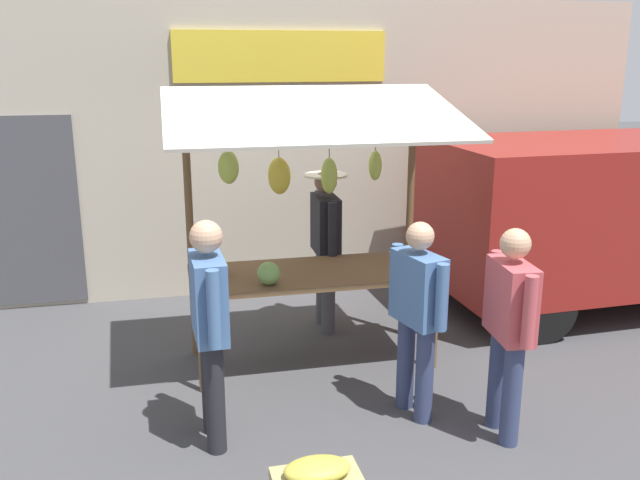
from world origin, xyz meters
TOP-DOWN VIEW (x-y plane):
  - ground_plane at (0.00, 0.00)m, footprint 40.00×40.00m
  - street_backdrop at (0.06, -2.20)m, footprint 9.00×0.30m
  - market_stall at (0.03, -0.02)m, footprint 2.50×1.46m
  - vendor_with_sunhat at (-0.30, -0.75)m, footprint 0.43×0.71m
  - shopper_with_shopping_bag at (1.00, 1.19)m, footprint 0.24×0.71m
  - shopper_with_ponytail at (-0.58, 1.13)m, footprint 0.33×0.66m
  - shopper_in_striped_shirt at (-1.12, 1.57)m, footprint 0.26×0.69m
  - parked_van at (-3.63, -0.82)m, footprint 4.47×2.03m

SIDE VIEW (x-z plane):
  - ground_plane at x=0.00m, z-range 0.00..0.00m
  - shopper_with_ponytail at x=-0.58m, z-range 0.12..1.69m
  - shopper_in_striped_shirt at x=-1.12m, z-range 0.12..1.72m
  - shopper_with_shopping_bag at x=1.00m, z-range 0.14..1.82m
  - vendor_with_sunhat at x=-0.30m, z-range 0.15..1.82m
  - parked_van at x=-3.63m, z-range 0.18..2.06m
  - market_stall at x=0.03m, z-range 0.29..2.78m
  - street_backdrop at x=0.06m, z-range 0.00..3.40m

